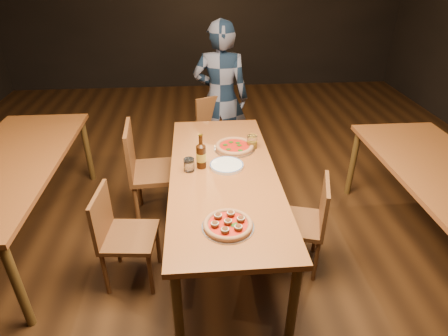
{
  "coord_description": "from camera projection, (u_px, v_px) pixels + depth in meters",
  "views": [
    {
      "loc": [
        -0.19,
        -2.41,
        2.19
      ],
      "look_at": [
        0.0,
        -0.05,
        0.82
      ],
      "focal_mm": 30.0,
      "sensor_mm": 36.0,
      "label": 1
    }
  ],
  "objects": [
    {
      "name": "chair_main_e",
      "position": [
        297.0,
        222.0,
        2.85
      ],
      "size": [
        0.47,
        0.47,
        0.81
      ],
      "primitive_type": null,
      "rotation": [
        0.0,
        0.0,
        -1.85
      ],
      "color": "#5E2A18",
      "rests_on": "ground"
    },
    {
      "name": "amber_glass",
      "position": [
        252.0,
        142.0,
        3.16
      ],
      "size": [
        0.09,
        0.09,
        0.11
      ],
      "primitive_type": "cylinder",
      "color": "#9B6C11",
      "rests_on": "table_main"
    },
    {
      "name": "room_shell",
      "position": [
        223.0,
        16.0,
        2.27
      ],
      "size": [
        9.0,
        9.0,
        9.0
      ],
      "color": "black",
      "rests_on": "ground"
    },
    {
      "name": "beer_bottle",
      "position": [
        201.0,
        156.0,
        2.84
      ],
      "size": [
        0.08,
        0.08,
        0.27
      ],
      "rotation": [
        0.0,
        0.0,
        -0.27
      ],
      "color": "black",
      "rests_on": "table_main"
    },
    {
      "name": "chair_main_sw",
      "position": [
        157.0,
        171.0,
        3.36
      ],
      "size": [
        0.49,
        0.49,
        0.97
      ],
      "primitive_type": null,
      "rotation": [
        0.0,
        0.0,
        1.64
      ],
      "color": "#5E2A18",
      "rests_on": "ground"
    },
    {
      "name": "chair_main_nw",
      "position": [
        129.0,
        236.0,
        2.71
      ],
      "size": [
        0.41,
        0.41,
        0.81
      ],
      "primitive_type": null,
      "rotation": [
        0.0,
        0.0,
        1.48
      ],
      "color": "#5E2A18",
      "rests_on": "ground"
    },
    {
      "name": "chair_end",
      "position": [
        223.0,
        139.0,
        4.0
      ],
      "size": [
        0.57,
        0.57,
        0.92
      ],
      "primitive_type": null,
      "rotation": [
        0.0,
        0.0,
        0.43
      ],
      "color": "#5E2A18",
      "rests_on": "ground"
    },
    {
      "name": "plate_stack",
      "position": [
        227.0,
        166.0,
        2.89
      ],
      "size": [
        0.26,
        0.26,
        0.03
      ],
      "primitive_type": "cylinder",
      "color": "white",
      "rests_on": "table_main"
    },
    {
      "name": "ground",
      "position": [
        224.0,
        248.0,
        3.19
      ],
      "size": [
        9.0,
        9.0,
        0.0
      ],
      "primitive_type": "plane",
      "color": "black"
    },
    {
      "name": "table_main",
      "position": [
        223.0,
        181.0,
        2.85
      ],
      "size": [
        0.8,
        2.0,
        0.75
      ],
      "color": "brown",
      "rests_on": "ground"
    },
    {
      "name": "pizza_margherita",
      "position": [
        234.0,
        147.0,
        3.15
      ],
      "size": [
        0.35,
        0.35,
        0.05
      ],
      "rotation": [
        0.0,
        0.0,
        -0.15
      ],
      "color": "#B7B7BF",
      "rests_on": "table_main"
    },
    {
      "name": "table_left",
      "position": [
        9.0,
        170.0,
        3.0
      ],
      "size": [
        0.8,
        2.0,
        0.75
      ],
      "color": "brown",
      "rests_on": "ground"
    },
    {
      "name": "pizza_meatball",
      "position": [
        228.0,
        224.0,
        2.25
      ],
      "size": [
        0.32,
        0.32,
        0.06
      ],
      "rotation": [
        0.0,
        0.0,
        -0.04
      ],
      "color": "#B7B7BF",
      "rests_on": "table_main"
    },
    {
      "name": "water_glass",
      "position": [
        189.0,
        165.0,
        2.82
      ],
      "size": [
        0.08,
        0.08,
        0.1
      ],
      "primitive_type": "cylinder",
      "color": "white",
      "rests_on": "table_main"
    },
    {
      "name": "diner",
      "position": [
        221.0,
        98.0,
        4.05
      ],
      "size": [
        0.65,
        0.49,
        1.64
      ],
      "primitive_type": "imported",
      "rotation": [
        0.0,
        0.0,
        2.98
      ],
      "color": "black",
      "rests_on": "ground"
    }
  ]
}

